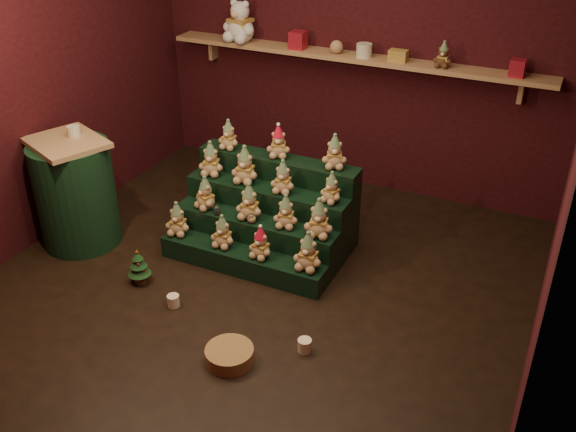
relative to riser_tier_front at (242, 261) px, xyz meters
The scene contains 40 objects.
ground 0.24m from the riser_tier_front, 29.54° to the right, with size 4.00×4.00×0.00m, color black.
back_wall 2.35m from the riser_tier_front, 84.42° to the left, with size 4.00×0.10×2.80m, color black.
front_wall 2.53m from the riser_tier_front, 84.98° to the right, with size 4.00×0.10×2.80m, color black.
left_wall 2.28m from the riser_tier_front, behind, with size 0.10×4.00×2.80m, color black.
back_shelf 2.15m from the riser_tier_front, 83.87° to the left, with size 3.60×0.26×0.24m.
riser_tier_front is the anchor object (origin of this frame).
riser_tier_midfront 0.24m from the riser_tier_front, 90.00° to the left, with size 1.40×0.22×0.36m, color black.
riser_tier_midback 0.48m from the riser_tier_front, 90.00° to the left, with size 1.40×0.22×0.54m, color black.
riser_tier_back 0.71m from the riser_tier_front, 90.00° to the left, with size 1.40×0.22×0.72m, color black.
teddy_0 0.64m from the riser_tier_front, behind, with size 0.20×0.18×0.28m, color tan, non-canonical shape.
teddy_1 0.28m from the riser_tier_front, behind, with size 0.19×0.17×0.27m, color tan, non-canonical shape.
teddy_2 0.28m from the riser_tier_front, ahead, with size 0.19×0.17×0.26m, color tan, non-canonical shape.
teddy_3 0.62m from the riser_tier_front, ahead, with size 0.22×0.20×0.31m, color tan, non-canonical shape.
teddy_4 0.64m from the riser_tier_front, 154.32° to the left, with size 0.20×0.18×0.28m, color tan, non-canonical shape.
teddy_5 0.48m from the riser_tier_front, 100.54° to the left, with size 0.21×0.19×0.30m, color tan, non-canonical shape.
teddy_6 0.54m from the riser_tier_front, 38.83° to the left, with size 0.19×0.17×0.27m, color tan, non-canonical shape.
teddy_7 0.74m from the riser_tier_front, 20.10° to the left, with size 0.22×0.20×0.31m, color tan, non-canonical shape.
teddy_8 0.92m from the riser_tier_front, 139.20° to the left, with size 0.21×0.19×0.29m, color tan, non-canonical shape.
teddy_9 0.78m from the riser_tier_front, 114.03° to the left, with size 0.22×0.20×0.31m, color tan, non-canonical shape.
teddy_10 0.74m from the riser_tier_front, 70.21° to the left, with size 0.19×0.17×0.27m, color tan, non-canonical shape.
teddy_11 0.92m from the riser_tier_front, 38.07° to the left, with size 0.18×0.16×0.25m, color tan, non-canonical shape.
teddy_12 1.09m from the riser_tier_front, 125.39° to the left, with size 0.18×0.16×0.25m, color tan, non-canonical shape.
teddy_13 1.02m from the riser_tier_front, 90.38° to the left, with size 0.19×0.17×0.27m, color tan, non-canonical shape.
teddy_14 1.13m from the riser_tier_front, 54.27° to the left, with size 0.20×0.18×0.28m, color tan, non-canonical shape.
snow_globe_a 0.47m from the riser_tier_front, 152.50° to the left, with size 0.06×0.06×0.08m.
snow_globe_b 0.35m from the riser_tier_front, 90.01° to the left, with size 0.06×0.06×0.08m.
snow_globe_c 0.61m from the riser_tier_front, 17.85° to the left, with size 0.06×0.06×0.08m.
side_table 1.51m from the riser_tier_front, behind, with size 0.75×0.70×0.93m.
table_ornament 1.70m from the riser_tier_front, behind, with size 0.10×0.10×0.08m, color beige.
mini_christmas_tree 0.80m from the riser_tier_front, 142.96° to the right, with size 0.18×0.18×0.30m.
mug_left 0.67m from the riser_tier_front, 110.67° to the right, with size 0.09×0.09×0.09m, color #F6E7B6.
mug_right 1.06m from the riser_tier_front, 37.90° to the right, with size 0.09×0.09×0.09m, color #F6E7B6.
wicker_basket 1.05m from the riser_tier_front, 65.51° to the right, with size 0.32×0.32×0.10m, color #A37441.
white_bear 2.46m from the riser_tier_front, 118.16° to the left, with size 0.35×0.32×0.49m, color white, non-canonical shape.
brown_bear 2.42m from the riser_tier_front, 59.35° to the left, with size 0.15×0.14×0.22m, color #51321B, non-canonical shape.
gift_tin_red_a 2.20m from the riser_tier_front, 100.57° to the left, with size 0.14×0.14×0.16m, color #AC1A2A.
gift_tin_cream 2.19m from the riser_tier_front, 79.56° to the left, with size 0.14×0.14×0.12m, color beige.
gift_tin_red_b 2.72m from the riser_tier_front, 46.83° to the left, with size 0.12×0.12×0.14m, color #AC1A2A.
shelf_plush_ball 2.17m from the riser_tier_front, 88.09° to the left, with size 0.12×0.12×0.12m, color tan.
scarf_gift_box 2.25m from the riser_tier_front, 69.99° to the left, with size 0.16×0.10×0.10m, color orange.
Camera 1 is at (1.97, -3.56, 2.92)m, focal length 40.00 mm.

